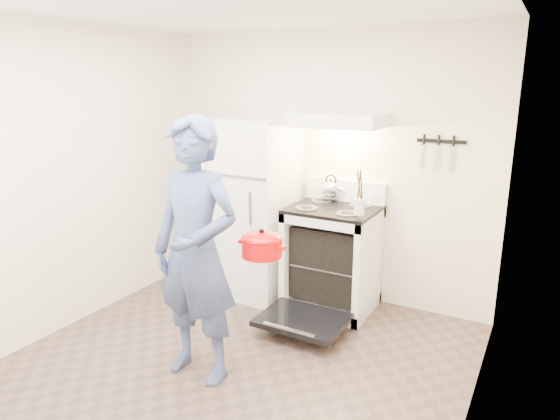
# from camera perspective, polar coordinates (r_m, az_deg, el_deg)

# --- Properties ---
(floor) EXTENTS (3.60, 3.60, 0.00)m
(floor) POSITION_cam_1_polar(r_m,az_deg,el_deg) (3.73, -7.14, -18.67)
(floor) COLOR brown
(floor) RESTS_ON ground
(back_wall) EXTENTS (3.20, 0.02, 2.50)m
(back_wall) POSITION_cam_1_polar(r_m,az_deg,el_deg) (4.76, 5.21, 4.98)
(back_wall) COLOR #EEE0C8
(back_wall) RESTS_ON ground
(refrigerator) EXTENTS (0.70, 0.70, 1.70)m
(refrigerator) POSITION_cam_1_polar(r_m,az_deg,el_deg) (4.80, -2.94, 0.22)
(refrigerator) COLOR white
(refrigerator) RESTS_ON floor
(stove_body) EXTENTS (0.76, 0.65, 0.92)m
(stove_body) POSITION_cam_1_polar(r_m,az_deg,el_deg) (4.58, 5.98, -5.66)
(stove_body) COLOR white
(stove_body) RESTS_ON floor
(cooktop) EXTENTS (0.76, 0.65, 0.03)m
(cooktop) POSITION_cam_1_polar(r_m,az_deg,el_deg) (4.44, 6.14, 0.10)
(cooktop) COLOR black
(cooktop) RESTS_ON stove_body
(backsplash) EXTENTS (0.76, 0.07, 0.20)m
(backsplash) POSITION_cam_1_polar(r_m,az_deg,el_deg) (4.67, 7.54, 2.23)
(backsplash) COLOR white
(backsplash) RESTS_ON cooktop
(oven_door) EXTENTS (0.70, 0.54, 0.04)m
(oven_door) POSITION_cam_1_polar(r_m,az_deg,el_deg) (4.22, 2.60, -12.42)
(oven_door) COLOR black
(oven_door) RESTS_ON floor
(oven_rack) EXTENTS (0.60, 0.52, 0.01)m
(oven_rack) POSITION_cam_1_polar(r_m,az_deg,el_deg) (4.59, 5.97, -5.89)
(oven_rack) COLOR slate
(oven_rack) RESTS_ON stove_body
(range_hood) EXTENTS (0.76, 0.50, 0.12)m
(range_hood) POSITION_cam_1_polar(r_m,az_deg,el_deg) (4.38, 6.80, 10.18)
(range_hood) COLOR white
(range_hood) RESTS_ON back_wall
(knife_strip) EXTENTS (0.40, 0.02, 0.03)m
(knife_strip) POSITION_cam_1_polar(r_m,az_deg,el_deg) (4.39, 17.97, 7.48)
(knife_strip) COLOR black
(knife_strip) RESTS_ON back_wall
(pizza_stone) EXTENTS (0.32, 0.32, 0.02)m
(pizza_stone) POSITION_cam_1_polar(r_m,az_deg,el_deg) (4.50, 6.69, -6.12)
(pizza_stone) COLOR #94734F
(pizza_stone) RESTS_ON oven_rack
(tea_kettle) EXTENTS (0.20, 0.17, 0.25)m
(tea_kettle) POSITION_cam_1_polar(r_m,az_deg,el_deg) (4.65, 5.82, 2.53)
(tea_kettle) COLOR #BBBBC0
(tea_kettle) RESTS_ON cooktop
(utensil_jar) EXTENTS (0.11, 0.11, 0.13)m
(utensil_jar) POSITION_cam_1_polar(r_m,az_deg,el_deg) (4.10, 9.06, 0.35)
(utensil_jar) COLOR silver
(utensil_jar) RESTS_ON cooktop
(person) EXTENTS (0.67, 0.44, 1.83)m
(person) POSITION_cam_1_polar(r_m,az_deg,el_deg) (3.43, -9.57, -4.75)
(person) COLOR navy
(person) RESTS_ON floor
(dutch_oven) EXTENTS (0.35, 0.28, 0.23)m
(dutch_oven) POSITION_cam_1_polar(r_m,az_deg,el_deg) (3.40, -2.09, -4.25)
(dutch_oven) COLOR #D40206
(dutch_oven) RESTS_ON person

